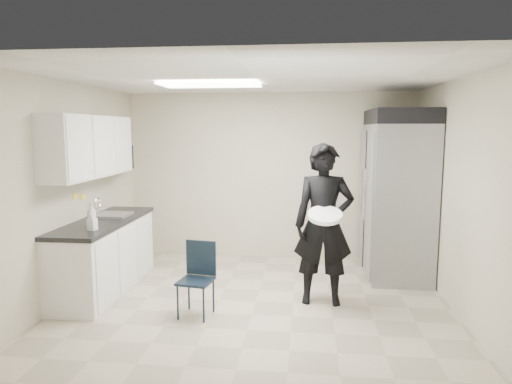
# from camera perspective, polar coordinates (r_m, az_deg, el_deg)

# --- Properties ---
(floor) EXTENTS (4.50, 4.50, 0.00)m
(floor) POSITION_cam_1_polar(r_m,az_deg,el_deg) (5.58, -0.02, -13.53)
(floor) COLOR tan
(floor) RESTS_ON ground
(ceiling) EXTENTS (4.50, 4.50, 0.00)m
(ceiling) POSITION_cam_1_polar(r_m,az_deg,el_deg) (5.23, -0.02, 14.06)
(ceiling) COLOR silver
(ceiling) RESTS_ON back_wall
(back_wall) EXTENTS (4.50, 0.00, 4.50)m
(back_wall) POSITION_cam_1_polar(r_m,az_deg,el_deg) (7.22, 1.70, 2.02)
(back_wall) COLOR #BFB89E
(back_wall) RESTS_ON floor
(left_wall) EXTENTS (0.00, 4.00, 4.00)m
(left_wall) POSITION_cam_1_polar(r_m,az_deg,el_deg) (5.93, -22.19, 0.15)
(left_wall) COLOR #BFB89E
(left_wall) RESTS_ON floor
(right_wall) EXTENTS (0.00, 4.00, 4.00)m
(right_wall) POSITION_cam_1_polar(r_m,az_deg,el_deg) (5.48, 24.06, -0.54)
(right_wall) COLOR #BFB89E
(right_wall) RESTS_ON floor
(ceiling_panel) EXTENTS (1.20, 0.60, 0.02)m
(ceiling_panel) POSITION_cam_1_polar(r_m,az_deg,el_deg) (5.71, -5.73, 13.19)
(ceiling_panel) COLOR white
(ceiling_panel) RESTS_ON ceiling
(lower_counter) EXTENTS (0.60, 1.90, 0.86)m
(lower_counter) POSITION_cam_1_polar(r_m,az_deg,el_deg) (6.14, -18.39, -7.71)
(lower_counter) COLOR silver
(lower_counter) RESTS_ON floor
(countertop) EXTENTS (0.64, 1.95, 0.05)m
(countertop) POSITION_cam_1_polar(r_m,az_deg,el_deg) (6.04, -18.57, -3.54)
(countertop) COLOR black
(countertop) RESTS_ON lower_counter
(sink) EXTENTS (0.42, 0.40, 0.14)m
(sink) POSITION_cam_1_polar(r_m,az_deg,el_deg) (6.25, -17.45, -3.25)
(sink) COLOR gray
(sink) RESTS_ON countertop
(faucet) EXTENTS (0.02, 0.02, 0.24)m
(faucet) POSITION_cam_1_polar(r_m,az_deg,el_deg) (6.31, -19.17, -1.84)
(faucet) COLOR silver
(faucet) RESTS_ON countertop
(upper_cabinets) EXTENTS (0.35, 1.80, 0.75)m
(upper_cabinets) POSITION_cam_1_polar(r_m,az_deg,el_deg) (5.98, -20.06, 5.37)
(upper_cabinets) COLOR silver
(upper_cabinets) RESTS_ON left_wall
(towel_dispenser) EXTENTS (0.22, 0.30, 0.35)m
(towel_dispenser) POSITION_cam_1_polar(r_m,az_deg,el_deg) (7.07, -16.35, 4.18)
(towel_dispenser) COLOR black
(towel_dispenser) RESTS_ON left_wall
(notice_sticker_left) EXTENTS (0.00, 0.12, 0.07)m
(notice_sticker_left) POSITION_cam_1_polar(r_m,az_deg,el_deg) (6.02, -21.65, -0.48)
(notice_sticker_left) COLOR yellow
(notice_sticker_left) RESTS_ON left_wall
(notice_sticker_right) EXTENTS (0.00, 0.12, 0.07)m
(notice_sticker_right) POSITION_cam_1_polar(r_m,az_deg,el_deg) (6.20, -20.78, -0.58)
(notice_sticker_right) COLOR yellow
(notice_sticker_right) RESTS_ON left_wall
(commercial_fridge) EXTENTS (0.80, 1.35, 2.10)m
(commercial_fridge) POSITION_cam_1_polar(r_m,az_deg,el_deg) (6.64, 17.14, -1.03)
(commercial_fridge) COLOR gray
(commercial_fridge) RESTS_ON floor
(fridge_compressor) EXTENTS (0.80, 1.35, 0.20)m
(fridge_compressor) POSITION_cam_1_polar(r_m,az_deg,el_deg) (6.57, 17.55, 8.94)
(fridge_compressor) COLOR black
(fridge_compressor) RESTS_ON commercial_fridge
(folding_chair) EXTENTS (0.40, 0.40, 0.79)m
(folding_chair) POSITION_cam_1_polar(r_m,az_deg,el_deg) (5.10, -7.56, -11.00)
(folding_chair) COLOR black
(folding_chair) RESTS_ON floor
(man_tuxedo) EXTENTS (0.69, 0.46, 1.88)m
(man_tuxedo) POSITION_cam_1_polar(r_m,az_deg,el_deg) (5.35, 8.47, -4.05)
(man_tuxedo) COLOR black
(man_tuxedo) RESTS_ON floor
(bucket_lid) EXTENTS (0.38, 0.38, 0.05)m
(bucket_lid) POSITION_cam_1_polar(r_m,az_deg,el_deg) (5.08, 8.63, -2.90)
(bucket_lid) COLOR silver
(bucket_lid) RESTS_ON man_tuxedo
(soap_bottle_a) EXTENTS (0.15, 0.15, 0.28)m
(soap_bottle_a) POSITION_cam_1_polar(r_m,az_deg,el_deg) (5.58, -19.85, -2.78)
(soap_bottle_a) COLOR silver
(soap_bottle_a) RESTS_ON countertop
(soap_bottle_b) EXTENTS (0.10, 0.10, 0.20)m
(soap_bottle_b) POSITION_cam_1_polar(r_m,az_deg,el_deg) (5.44, -19.81, -3.49)
(soap_bottle_b) COLOR silver
(soap_bottle_b) RESTS_ON countertop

